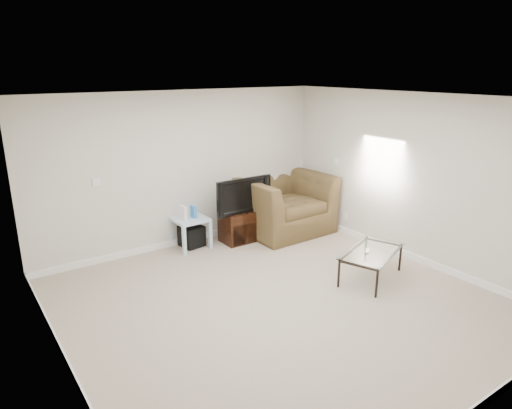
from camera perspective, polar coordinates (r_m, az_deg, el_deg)
floor at (r=5.87m, az=2.78°, el=-12.09°), size 5.00×5.00×0.00m
ceiling at (r=5.15m, az=3.18°, el=13.06°), size 5.00×5.00×0.00m
wall_back at (r=7.44m, az=-8.96°, el=4.32°), size 5.00×0.02×2.50m
wall_left at (r=4.39m, az=-23.88°, el=-5.85°), size 0.02×5.00×2.50m
wall_right at (r=7.14m, az=19.04°, el=3.07°), size 0.02×5.00×2.50m
plate_back at (r=6.95m, az=-19.31°, el=2.68°), size 0.12×0.02×0.12m
plate_right_switch at (r=8.15m, az=9.93°, el=5.35°), size 0.02×0.09×0.13m
plate_right_outlet at (r=8.18m, az=11.07°, el=-1.54°), size 0.02×0.08×0.12m
tv_stand at (r=7.70m, az=-1.98°, el=-2.69°), size 0.64×0.45×0.53m
dvd_player at (r=7.61m, az=-1.85°, el=-1.52°), size 0.35×0.25×0.05m
television at (r=7.51m, az=-1.91°, el=1.28°), size 0.95×0.19×0.59m
side_table at (r=7.51m, az=-8.21°, el=-3.48°), size 0.53×0.53×0.50m
subwoofer at (r=7.57m, az=-8.05°, el=-3.91°), size 0.38×0.38×0.34m
game_console at (r=7.32m, az=-9.11°, el=-1.04°), size 0.07×0.17×0.23m
game_case at (r=7.41m, az=-7.82°, el=-0.89°), size 0.05×0.15×0.20m
recliner at (r=8.08m, az=3.38°, el=1.30°), size 1.56×1.03×1.35m
coffee_table at (r=6.57m, az=14.15°, el=-7.32°), size 1.19×0.93×0.41m
remote at (r=6.45m, az=13.78°, el=-5.65°), size 0.16×0.13×0.02m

